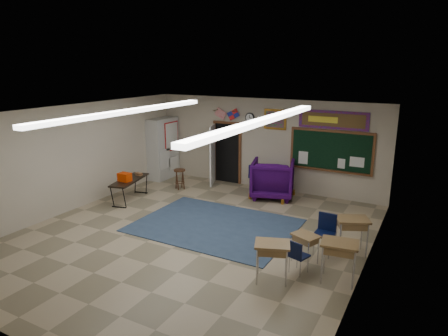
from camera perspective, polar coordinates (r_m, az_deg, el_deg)
The scene contains 25 objects.
floor at distance 9.97m, azimuth -4.65°, elevation -9.56°, with size 9.00×9.00×0.00m, color gray.
back_wall at distance 13.34m, azimuth 5.84°, elevation 3.42°, with size 8.00×0.04×3.00m, color #A79C87.
front_wall at distance 6.44m, azimuth -27.78°, elevation -10.80°, with size 8.00×0.04×3.00m, color #A79C87.
left_wall at distance 12.07m, azimuth -20.92°, elevation 1.33°, with size 0.04×9.00×3.00m, color #A79C87.
right_wall at distance 8.07m, azimuth 19.73°, elevation -4.91°, with size 0.04×9.00×3.00m, color #A79C87.
ceiling at distance 9.16m, azimuth -5.04°, elevation 7.81°, with size 8.00×9.00×0.04m, color beige.
area_rug at distance 10.50m, azimuth -1.32°, elevation -8.18°, with size 4.00×3.00×0.02m, color #31435D.
fluorescent_strips at distance 9.17m, azimuth -5.03°, elevation 7.44°, with size 3.86×6.00×0.10m, color white, non-canonical shape.
doorway at distance 13.93m, azimuth -0.14°, elevation 2.13°, with size 1.10×0.89×2.16m.
chalkboard at distance 12.64m, azimuth 15.00°, elevation 2.20°, with size 2.55×0.14×1.30m.
bulletin_board at distance 12.48m, azimuth 15.30°, elevation 6.63°, with size 2.10×0.05×0.55m.
framed_art_print at distance 13.04m, azimuth 7.31°, elevation 6.91°, with size 0.75×0.05×0.65m.
wall_clock at distance 13.39m, azimuth 3.70°, elevation 7.20°, with size 0.32×0.05×0.32m.
wall_flags at distance 13.73m, azimuth 0.41°, elevation 7.96°, with size 1.16×0.06×0.70m, color red, non-canonical shape.
storage_cabinet at distance 14.70m, azimuth -8.68°, elevation 2.78°, with size 0.59×1.25×2.20m.
wingback_armchair at distance 12.59m, azimuth 6.95°, elevation -1.54°, with size 1.27×1.30×1.19m, color #250539.
student_chair_reading at distance 13.35m, azimuth 4.39°, elevation -1.21°, with size 0.44×0.44×0.88m, color black, non-canonical shape.
student_chair_desk_a at distance 8.30m, azimuth 10.66°, elevation -12.31°, with size 0.36×0.36×0.71m, color black, non-canonical shape.
student_chair_desk_b at distance 9.13m, azimuth 14.13°, elevation -9.28°, with size 0.45×0.45×0.90m, color black, non-canonical shape.
student_desk_front_left at distance 8.71m, azimuth 11.50°, elevation -11.00°, with size 0.64×0.57×0.64m.
student_desk_front_right at distance 9.33m, azimuth 17.74°, elevation -8.93°, with size 0.84×0.76×0.83m.
student_desk_back_left at distance 7.91m, azimuth 6.86°, elevation -12.88°, with size 0.79×0.70×0.79m.
student_desk_back_right at distance 8.12m, azimuth 16.07°, elevation -12.47°, with size 0.75×0.61×0.83m.
folding_table at distance 12.60m, azimuth -13.29°, elevation -2.90°, with size 0.89×1.69×0.92m.
wooden_stool at distance 13.45m, azimuth -6.33°, elevation -1.56°, with size 0.38×0.38×0.67m.
Camera 1 is at (5.04, -7.58, 4.09)m, focal length 32.00 mm.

